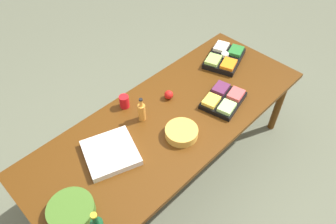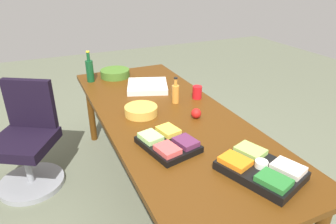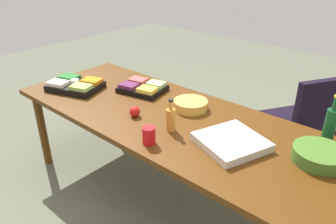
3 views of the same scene
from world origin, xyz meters
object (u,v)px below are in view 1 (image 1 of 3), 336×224
pizza_box (111,153)px  chip_bowl (182,132)px  red_solo_cup (124,102)px  salad_bowl (71,211)px  conference_table (172,123)px  apple_red (169,95)px  fruit_platter (223,99)px  veggie_tray (224,58)px  dressing_bottle (142,112)px

pizza_box → chip_bowl: chip_bowl is taller
red_solo_cup → salad_bowl: red_solo_cup is taller
conference_table → red_solo_cup: 0.43m
apple_red → chip_bowl: (-0.22, -0.36, -0.00)m
chip_bowl → salad_bowl: 0.95m
fruit_platter → chip_bowl: bearing=179.6°
pizza_box → salad_bowl: size_ratio=1.22×
pizza_box → apple_red: size_ratio=4.74×
chip_bowl → salad_bowl: size_ratio=0.86×
veggie_tray → chip_bowl: (-0.97, -0.34, -0.00)m
dressing_bottle → apple_red: bearing=3.4°
fruit_platter → apple_red: bearing=128.4°
red_solo_cup → chip_bowl: (0.10, -0.55, -0.02)m
salad_bowl → red_solo_cup: bearing=30.3°
conference_table → pizza_box: (-0.57, 0.06, 0.09)m
veggie_tray → apple_red: size_ratio=6.52×
pizza_box → red_solo_cup: (0.39, 0.31, 0.03)m
conference_table → chip_bowl: 0.22m
conference_table → dressing_bottle: size_ratio=11.24×
dressing_bottle → chip_bowl: size_ratio=0.88×
fruit_platter → red_solo_cup: bearing=138.1°
pizza_box → dressing_bottle: 0.41m
apple_red → salad_bowl: size_ratio=0.26×
fruit_platter → salad_bowl: bearing=177.7°
fruit_platter → dressing_bottle: dressing_bottle is taller
fruit_platter → chip_bowl: fruit_platter is taller
pizza_box → chip_bowl: 0.55m
red_solo_cup → veggie_tray: bearing=-10.9°
dressing_bottle → apple_red: dressing_bottle is taller
fruit_platter → salad_bowl: 1.46m
conference_table → veggie_tray: size_ratio=5.03×
veggie_tray → pizza_box: bearing=-176.0°
fruit_platter → salad_bowl: size_ratio=1.40×
pizza_box → chip_bowl: size_ratio=1.43×
dressing_bottle → veggie_tray: bearing=0.2°
chip_bowl → fruit_platter: bearing=-0.4°
dressing_bottle → chip_bowl: 0.36m
fruit_platter → apple_red: (-0.29, 0.36, 0.01)m
apple_red → veggie_tray: bearing=-1.2°
chip_bowl → red_solo_cup: bearing=100.7°
red_solo_cup → apple_red: size_ratio=1.45×
veggie_tray → chip_bowl: 1.03m
fruit_platter → chip_bowl: size_ratio=1.63×
red_solo_cup → conference_table: bearing=-63.2°
conference_table → veggie_tray: veggie_tray is taller
pizza_box → red_solo_cup: 0.50m
conference_table → veggie_tray: 0.91m
veggie_tray → salad_bowl: size_ratio=1.68×
apple_red → conference_table: bearing=-129.2°
apple_red → salad_bowl: same height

